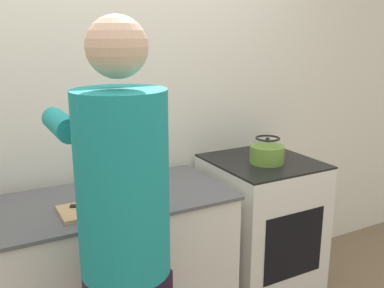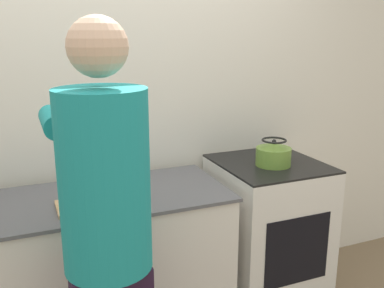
{
  "view_description": "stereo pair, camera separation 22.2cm",
  "coord_description": "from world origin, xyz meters",
  "px_view_note": "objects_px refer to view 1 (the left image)",
  "views": [
    {
      "loc": [
        -0.73,
        -1.68,
        1.69
      ],
      "look_at": [
        0.3,
        0.21,
        1.14
      ],
      "focal_mm": 40.0,
      "sensor_mm": 36.0,
      "label": 1
    },
    {
      "loc": [
        -0.53,
        -1.78,
        1.69
      ],
      "look_at": [
        0.3,
        0.21,
        1.14
      ],
      "focal_mm": 40.0,
      "sensor_mm": 36.0,
      "label": 2
    }
  ],
  "objects_px": {
    "cutting_board": "(98,208)",
    "knife": "(89,206)",
    "oven": "(260,230)",
    "person": "(124,236)",
    "kettle": "(267,152)"
  },
  "relations": [
    {
      "from": "oven",
      "to": "person",
      "type": "height_order",
      "value": "person"
    },
    {
      "from": "person",
      "to": "knife",
      "type": "xyz_separation_m",
      "value": [
        -0.0,
        0.47,
        -0.05
      ]
    },
    {
      "from": "knife",
      "to": "oven",
      "type": "bearing_deg",
      "value": 29.55
    },
    {
      "from": "oven",
      "to": "knife",
      "type": "height_order",
      "value": "oven"
    },
    {
      "from": "kettle",
      "to": "person",
      "type": "bearing_deg",
      "value": -153.72
    },
    {
      "from": "person",
      "to": "kettle",
      "type": "distance_m",
      "value": 1.22
    },
    {
      "from": "cutting_board",
      "to": "knife",
      "type": "relative_size",
      "value": 1.89
    },
    {
      "from": "oven",
      "to": "kettle",
      "type": "xyz_separation_m",
      "value": [
        -0.01,
        -0.05,
        0.54
      ]
    },
    {
      "from": "cutting_board",
      "to": "person",
      "type": "bearing_deg",
      "value": -93.88
    },
    {
      "from": "oven",
      "to": "cutting_board",
      "type": "bearing_deg",
      "value": -172.74
    },
    {
      "from": "cutting_board",
      "to": "knife",
      "type": "distance_m",
      "value": 0.04
    },
    {
      "from": "cutting_board",
      "to": "knife",
      "type": "height_order",
      "value": "knife"
    },
    {
      "from": "person",
      "to": "knife",
      "type": "height_order",
      "value": "person"
    },
    {
      "from": "knife",
      "to": "cutting_board",
      "type": "bearing_deg",
      "value": -4.17
    },
    {
      "from": "cutting_board",
      "to": "knife",
      "type": "xyz_separation_m",
      "value": [
        -0.03,
        0.02,
        0.01
      ]
    }
  ]
}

